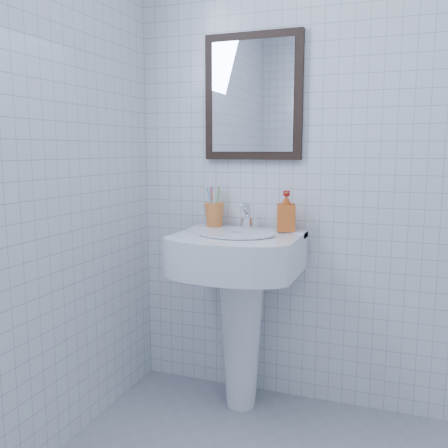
% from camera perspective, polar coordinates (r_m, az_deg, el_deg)
% --- Properties ---
extents(wall_back, '(2.20, 0.02, 2.50)m').
position_cam_1_polar(wall_back, '(2.47, 14.24, 7.32)').
color(wall_back, silver).
rests_on(wall_back, ground).
extents(washbasin, '(0.59, 0.43, 0.90)m').
position_cam_1_polar(washbasin, '(2.46, 1.82, -7.63)').
color(washbasin, white).
rests_on(washbasin, ground).
extents(faucet, '(0.06, 0.12, 0.14)m').
position_cam_1_polar(faucet, '(2.49, 2.63, 0.69)').
color(faucet, silver).
rests_on(faucet, washbasin).
extents(toothbrush_cup, '(0.13, 0.13, 0.12)m').
position_cam_1_polar(toothbrush_cup, '(2.57, -1.11, 1.07)').
color(toothbrush_cup, orange).
rests_on(toothbrush_cup, washbasin).
extents(soap_dispenser, '(0.11, 0.11, 0.19)m').
position_cam_1_polar(soap_dispenser, '(2.44, 7.12, 1.46)').
color(soap_dispenser, '#D64D14').
rests_on(soap_dispenser, washbasin).
extents(wall_mirror, '(0.50, 0.04, 0.62)m').
position_cam_1_polar(wall_mirror, '(2.56, 3.33, 14.32)').
color(wall_mirror, black).
rests_on(wall_mirror, wall_back).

